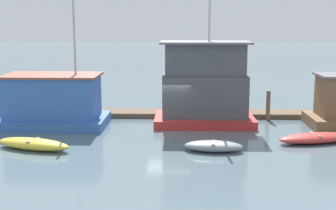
{
  "coord_description": "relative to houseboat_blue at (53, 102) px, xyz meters",
  "views": [
    {
      "loc": [
        0.71,
        -26.61,
        6.13
      ],
      "look_at": [
        0.0,
        -1.0,
        1.4
      ],
      "focal_mm": 50.0,
      "sensor_mm": 36.0,
      "label": 1
    }
  ],
  "objects": [
    {
      "name": "dinghy_yellow",
      "position": [
        0.36,
        -5.02,
        -1.14
      ],
      "size": [
        3.99,
        2.23,
        0.53
      ],
      "color": "yellow",
      "rests_on": "ground_plane"
    },
    {
      "name": "houseboat_blue",
      "position": [
        0.0,
        0.0,
        0.0
      ],
      "size": [
        6.1,
        3.8,
        7.23
      ],
      "color": "#3866B7",
      "rests_on": "ground_plane"
    },
    {
      "name": "mooring_post_far_right",
      "position": [
        12.72,
        1.88,
        -0.49
      ],
      "size": [
        0.25,
        0.25,
        1.82
      ],
      "primitive_type": "cylinder",
      "color": "brown",
      "rests_on": "ground_plane"
    },
    {
      "name": "houseboat_red",
      "position": [
        8.77,
        0.68,
        0.81
      ],
      "size": [
        5.8,
        3.5,
        8.46
      ],
      "color": "red",
      "rests_on": "ground_plane"
    },
    {
      "name": "dinghy_grey",
      "position": [
        8.92,
        -5.09,
        -1.15
      ],
      "size": [
        2.83,
        1.42,
        0.49
      ],
      "color": "gray",
      "rests_on": "ground_plane"
    },
    {
      "name": "ground_plane",
      "position": [
        6.67,
        0.25,
        -1.4
      ],
      "size": [
        200.0,
        200.0,
        0.0
      ],
      "primitive_type": "plane",
      "color": "slate"
    },
    {
      "name": "dock_walkway",
      "position": [
        6.67,
        3.04,
        -1.25
      ],
      "size": [
        33.8,
        1.82,
        0.3
      ],
      "primitive_type": "cube",
      "color": "brown",
      "rests_on": "ground_plane"
    },
    {
      "name": "dinghy_red",
      "position": [
        14.13,
        -3.41,
        -1.16
      ],
      "size": [
        4.11,
        2.23,
        0.49
      ],
      "color": "red",
      "rests_on": "ground_plane"
    }
  ]
}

